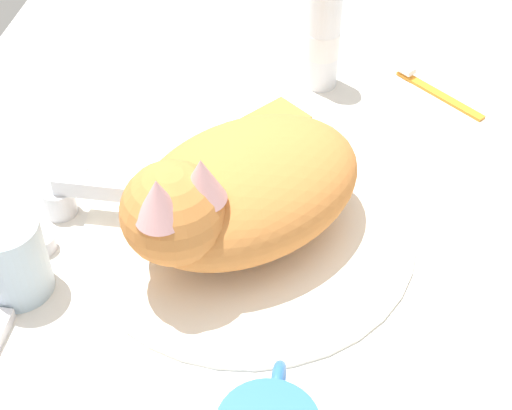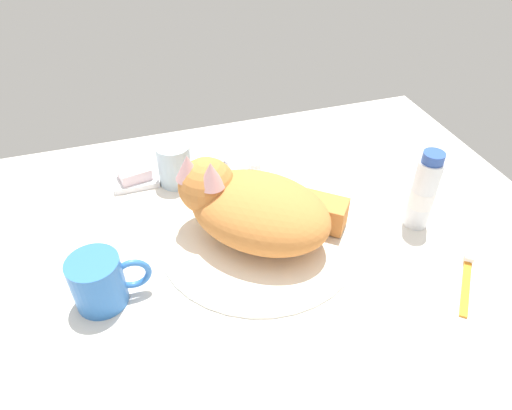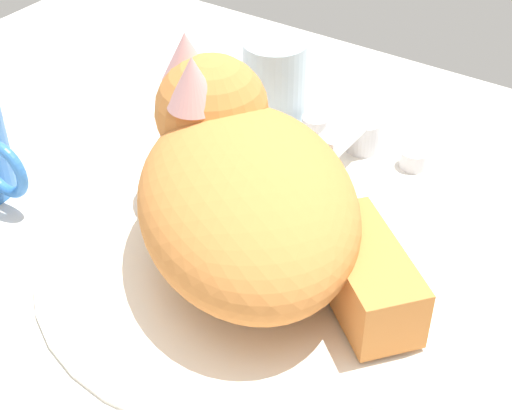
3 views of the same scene
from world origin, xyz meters
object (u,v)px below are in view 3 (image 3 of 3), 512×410
Objects in this scene: cat at (246,185)px; rinse_cup at (274,80)px; soap_bar at (226,68)px; faucet at (358,135)px.

cat reaches higher than rinse_cup.
rinse_cup is 8.59cm from soap_bar.
faucet is 0.44× the size of cat.
faucet is 19.47cm from soap_bar.
rinse_cup is 1.42× the size of soap_bar.
faucet is at bearing 86.81° from cat.
faucet is at bearing -9.12° from rinse_cup.
rinse_cup is (-9.99, 19.83, -2.45)cm from cat.
soap_bar is (-19.05, 4.04, 0.06)cm from faucet.
rinse_cup reaches higher than soap_bar.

